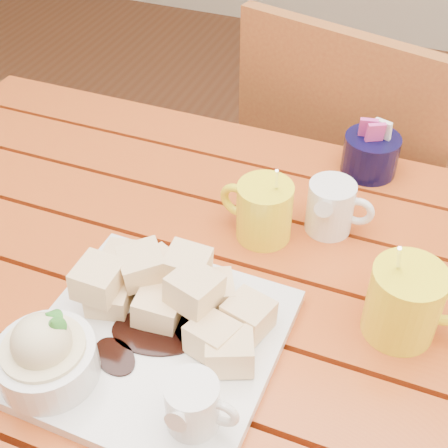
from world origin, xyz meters
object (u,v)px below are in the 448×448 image
at_px(coffee_mug_right, 407,302).
at_px(coffee_mug_left, 263,210).
at_px(table, 203,335).
at_px(dessert_plate, 134,334).
at_px(chair_far, 350,187).

bearing_deg(coffee_mug_right, coffee_mug_left, 141.56).
distance_m(table, dessert_plate, 0.20).
bearing_deg(coffee_mug_right, chair_far, 93.09).
relative_size(table, coffee_mug_left, 8.96).
relative_size(coffee_mug_left, chair_far, 0.15).
height_order(coffee_mug_left, chair_far, chair_far).
height_order(dessert_plate, coffee_mug_left, coffee_mug_left).
height_order(table, coffee_mug_right, coffee_mug_right).
height_order(dessert_plate, coffee_mug_right, coffee_mug_right).
height_order(table, coffee_mug_left, coffee_mug_left).
distance_m(table, coffee_mug_right, 0.31).
relative_size(table, chair_far, 1.31).
relative_size(dessert_plate, coffee_mug_left, 2.21).
relative_size(table, dessert_plate, 4.05).
xyz_separation_m(table, coffee_mug_left, (0.04, 0.13, 0.15)).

